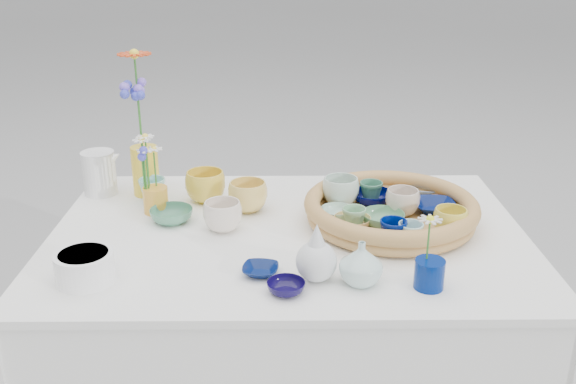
{
  "coord_description": "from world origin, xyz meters",
  "views": [
    {
      "loc": [
        -0.01,
        -1.55,
        1.49
      ],
      "look_at": [
        0.0,
        0.02,
        0.87
      ],
      "focal_mm": 40.0,
      "sensor_mm": 36.0,
      "label": 1
    }
  ],
  "objects": [
    {
      "name": "wicker_tray",
      "position": [
        0.28,
        0.05,
        0.8
      ],
      "size": [
        0.47,
        0.47,
        0.08
      ],
      "primitive_type": null,
      "color": "#A07843",
      "rests_on": "display_table"
    },
    {
      "name": "tray_ceramic_0",
      "position": [
        0.24,
        0.15,
        0.8
      ],
      "size": [
        0.13,
        0.13,
        0.04
      ],
      "primitive_type": "imported",
      "rotation": [
        0.0,
        0.0,
        0.15
      ],
      "color": "#000542",
      "rests_on": "wicker_tray"
    },
    {
      "name": "tray_ceramic_1",
      "position": [
        0.41,
        0.09,
        0.8
      ],
      "size": [
        0.12,
        0.12,
        0.03
      ],
      "primitive_type": "imported",
      "rotation": [
        0.0,
        0.0,
        0.0
      ],
      "color": "#02114B",
      "rests_on": "wicker_tray"
    },
    {
      "name": "tray_ceramic_2",
      "position": [
        0.42,
        -0.06,
        0.82
      ],
      "size": [
        0.11,
        0.11,
        0.07
      ],
      "primitive_type": "imported",
      "rotation": [
        0.0,
        0.0,
        -0.31
      ],
      "color": "gold",
      "rests_on": "wicker_tray"
    },
    {
      "name": "tray_ceramic_3",
      "position": [
        0.25,
        -0.0,
        0.8
      ],
      "size": [
        0.13,
        0.13,
        0.04
      ],
      "primitive_type": "imported",
      "rotation": [
        0.0,
        0.0,
        -0.1
      ],
      "color": "#598E66",
      "rests_on": "wicker_tray"
    },
    {
      "name": "tray_ceramic_4",
      "position": [
        0.17,
        -0.03,
        0.81
      ],
      "size": [
        0.08,
        0.08,
        0.06
      ],
      "primitive_type": "imported",
      "rotation": [
        0.0,
        0.0,
        0.42
      ],
      "color": "#7AAE80",
      "rests_on": "wicker_tray"
    },
    {
      "name": "tray_ceramic_5",
      "position": [
        0.13,
        0.05,
        0.8
      ],
      "size": [
        0.1,
        0.1,
        0.03
      ],
      "primitive_type": "imported",
      "rotation": [
        0.0,
        0.0,
        0.08
      ],
      "color": "#A1C6B5",
      "rests_on": "wicker_tray"
    },
    {
      "name": "tray_ceramic_6",
      "position": [
        0.15,
        0.14,
        0.82
      ],
      "size": [
        0.12,
        0.12,
        0.08
      ],
      "primitive_type": "imported",
      "rotation": [
        0.0,
        0.0,
        0.2
      ],
      "color": "silver",
      "rests_on": "wicker_tray"
    },
    {
      "name": "tray_ceramic_7",
      "position": [
        0.31,
        0.07,
        0.82
      ],
      "size": [
        0.11,
        0.11,
        0.07
      ],
      "primitive_type": "imported",
      "rotation": [
        0.0,
        0.0,
        0.16
      ],
      "color": "beige",
      "rests_on": "wicker_tray"
    },
    {
      "name": "tray_ceramic_8",
      "position": [
        0.41,
        0.23,
        0.79
      ],
      "size": [
        0.1,
        0.1,
        0.02
      ],
      "primitive_type": "imported",
      "rotation": [
        0.0,
        0.0,
        -0.17
      ],
      "color": "#7295DA",
      "rests_on": "wicker_tray"
    },
    {
      "name": "tray_ceramic_9",
      "position": [
        0.26,
        -0.11,
        0.81
      ],
      "size": [
        0.08,
        0.08,
        0.06
      ],
      "primitive_type": "imported",
      "rotation": [
        0.0,
        0.0,
        -0.28
      ],
      "color": "#00115C",
      "rests_on": "wicker_tray"
    },
    {
      "name": "tray_ceramic_10",
      "position": [
        0.17,
        -0.02,
        0.8
      ],
      "size": [
        0.13,
        0.13,
        0.03
      ],
      "primitive_type": "imported",
      "rotation": [
        0.0,
        0.0,
        0.37
      ],
      "color": "#FFC874",
      "rests_on": "wicker_tray"
    },
    {
      "name": "tray_ceramic_11",
      "position": [
        0.3,
        -0.12,
        0.81
      ],
      "size": [
        0.07,
        0.07,
        0.06
      ],
      "primitive_type": "imported",
      "rotation": [
        0.0,
        0.0,
        0.19
      ],
      "color": "#9DCBC7",
      "rests_on": "wicker_tray"
    },
    {
      "name": "tray_ceramic_12",
      "position": [
        0.24,
        0.16,
        0.81
      ],
      "size": [
        0.09,
        0.09,
        0.06
      ],
      "primitive_type": "imported",
      "rotation": [
        0.0,
        0.0,
        0.41
      ],
      "color": "#366F55",
      "rests_on": "wicker_tray"
    },
    {
      "name": "loose_ceramic_0",
      "position": [
        -0.24,
        0.21,
        0.81
      ],
      "size": [
        0.13,
        0.13,
        0.09
      ],
      "primitive_type": "imported",
      "rotation": [
        0.0,
        0.0,
        -0.1
      ],
      "color": "gold",
      "rests_on": "display_table"
    },
    {
      "name": "loose_ceramic_1",
      "position": [
        -0.11,
        0.14,
        0.81
      ],
      "size": [
        0.15,
        0.15,
        0.09
      ],
      "primitive_type": "imported",
      "rotation": [
        0.0,
        0.0,
        0.39
      ],
      "color": "#E3BE5D",
      "rests_on": "display_table"
    },
    {
      "name": "loose_ceramic_2",
      "position": [
        -0.32,
        0.07,
        0.78
      ],
      "size": [
        0.15,
        0.15,
        0.04
      ],
      "primitive_type": "imported",
      "rotation": [
        0.0,
        0.0,
        -0.3
      ],
      "color": "#478565",
      "rests_on": "display_table"
    },
    {
      "name": "loose_ceramic_3",
      "position": [
        -0.17,
        0.01,
        0.81
      ],
      "size": [
        0.11,
        0.11,
        0.08
      ],
      "primitive_type": "imported",
      "rotation": [
        0.0,
        0.0,
        0.05
      ],
      "color": "beige",
      "rests_on": "display_table"
    },
    {
      "name": "loose_ceramic_4",
      "position": [
        -0.07,
        -0.23,
        0.78
      ],
      "size": [
        0.09,
        0.09,
        0.02
      ],
      "primitive_type": "imported",
      "rotation": [
        0.0,
        0.0,
        -0.14
      ],
      "color": "#05144A",
      "rests_on": "display_table"
    },
    {
      "name": "loose_ceramic_5",
      "position": [
        -0.4,
        0.21,
        0.8
      ],
      "size": [
        0.09,
        0.09,
        0.07
      ],
      "primitive_type": "imported",
      "rotation": [
        0.0,
        0.0,
        -0.21
      ],
      "color": "#85C9BF",
      "rests_on": "display_table"
    },
    {
      "name": "loose_ceramic_6",
      "position": [
        -0.01,
        -0.32,
        0.78
      ],
      "size": [
        0.09,
        0.09,
        0.03
      ],
      "primitive_type": "imported",
      "rotation": [
        0.0,
        0.0,
        0.05
      ],
      "color": "#0C0634",
      "rests_on": "display_table"
    },
    {
      "name": "fluted_bowl",
      "position": [
        -0.46,
        -0.26,
        0.8
      ],
      "size": [
        0.15,
        0.15,
        0.07
      ],
      "primitive_type": null,
      "rotation": [
        0.0,
        0.0,
        0.12
      ],
      "color": "white",
      "rests_on": "display_table"
    },
    {
      "name": "bud_vase_paleblue",
      "position": [
        0.06,
        -0.26,
        0.84
      ],
      "size": [
        0.12,
        0.12,
        0.14
      ],
      "primitive_type": null,
      "rotation": [
        0.0,
        0.0,
        0.41
      ],
      "color": "silver",
      "rests_on": "display_table"
    },
    {
      "name": "bud_vase_seafoam",
      "position": [
        0.16,
        -0.28,
        0.82
      ],
      "size": [
        0.13,
        0.13,
        0.1
      ],
      "primitive_type": "imported",
      "rotation": [
        0.0,
        0.0,
        0.4
      ],
      "color": "silver",
      "rests_on": "display_table"
    },
    {
      "name": "bud_vase_cobalt",
      "position": [
        0.31,
        -0.3,
        0.8
      ],
      "size": [
        0.09,
        0.09,
        0.07
      ],
      "primitive_type": "cylinder",
      "rotation": [
        0.0,
        0.0,
        -0.38
      ],
      "color": "#001862",
      "rests_on": "display_table"
    },
    {
      "name": "single_daisy",
      "position": [
        0.3,
        -0.29,
        0.88
      ],
      "size": [
        0.07,
        0.07,
        0.11
      ],
      "primitive_type": null,
      "rotation": [
        0.0,
        0.0,
        -0.2
      ],
      "color": "silver",
      "rests_on": "bud_vase_cobalt"
    },
    {
      "name": "tall_vase_yellow",
      "position": [
        -0.43,
        0.27,
        0.84
      ],
      "size": [
        0.09,
        0.09,
        0.15
      ],
      "primitive_type": "cylinder",
      "rotation": [
        0.0,
        0.0,
        -0.08
      ],
      "color": "yellow",
      "rests_on": "display_table"
    },
    {
      "name": "gerbera",
      "position": [
        -0.43,
        0.29,
        1.05
      ],
      "size": [
        0.15,
        0.15,
        0.29
      ],
      "primitive_type": null,
      "rotation": [
        0.0,
        0.0,
        0.42
      ],
      "color": "red",
      "rests_on": "tall_vase_yellow"
    },
    {
      "name": "hydrangea",
      "position": [
        -0.43,
        0.27,
        1.0
      ],
      "size": [
        0.08,
        0.08,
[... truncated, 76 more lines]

